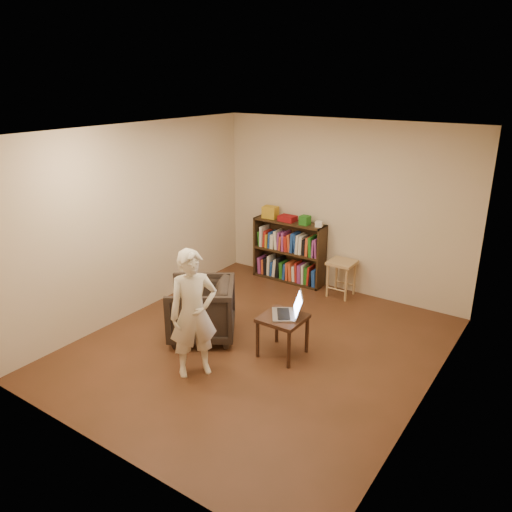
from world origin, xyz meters
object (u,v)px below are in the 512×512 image
Objects in this scene: bookshelf at (289,254)px; side_table at (283,323)px; stool at (342,268)px; armchair at (201,310)px; laptop at (289,311)px; person at (193,314)px.

bookshelf is 2.36m from side_table.
stool is 0.67× the size of armchair.
laptop is (0.05, 0.06, 0.15)m from side_table.
person reaches higher than laptop.
side_table is at bearing 66.07° from armchair.
stool is 2.89m from person.
laptop is at bearing 1.50° from person.
bookshelf is 2.27m from armchair.
person is (-0.44, -2.85, 0.28)m from stool.
armchair is (-0.92, -2.17, -0.07)m from stool.
laptop reaches higher than side_table.
armchair is 1.11m from side_table.
person is at bearing -79.84° from bookshelf.
stool is 1.11× the size of laptop.
bookshelf is 2.40× the size of laptop.
bookshelf is 0.97m from stool.
bookshelf reaches higher than armchair.
laptop is (0.21, -1.91, 0.12)m from stool.
side_table is 0.35× the size of person.
stool is at bearing 27.46° from person.
person reaches higher than bookshelf.
side_table is at bearing -70.35° from laptop.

